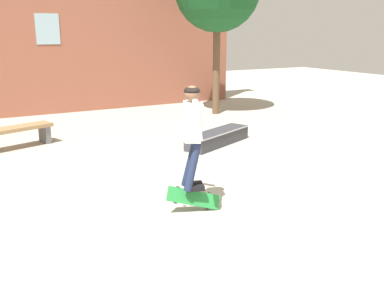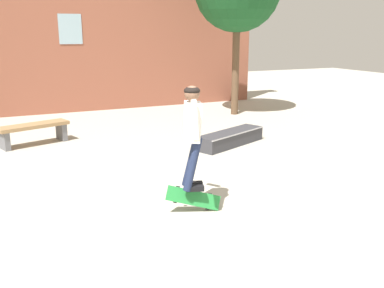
{
  "view_description": "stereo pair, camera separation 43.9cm",
  "coord_description": "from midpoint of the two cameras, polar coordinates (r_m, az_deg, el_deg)",
  "views": [
    {
      "loc": [
        -2.49,
        -4.03,
        2.5
      ],
      "look_at": [
        0.25,
        0.97,
        1.0
      ],
      "focal_mm": 40.0,
      "sensor_mm": 36.0,
      "label": 1
    },
    {
      "loc": [
        -2.1,
        -4.23,
        2.5
      ],
      "look_at": [
        0.25,
        0.97,
        1.0
      ],
      "focal_mm": 40.0,
      "sensor_mm": 36.0,
      "label": 2
    }
  ],
  "objects": [
    {
      "name": "building_backdrop",
      "position": [
        14.2,
        -20.02,
        13.61
      ],
      "size": [
        13.62,
        0.52,
        5.81
      ],
      "color": "#93513D",
      "rests_on": "ground_plane"
    },
    {
      "name": "skater",
      "position": [
        5.84,
        -2.14,
        2.11
      ],
      "size": [
        0.45,
        1.13,
        1.46
      ],
      "rotation": [
        0.0,
        0.0,
        -0.33
      ],
      "color": "silver"
    },
    {
      "name": "skateboard_flipping",
      "position": [
        6.12,
        -1.87,
        -7.24
      ],
      "size": [
        0.81,
        0.29,
        0.42
      ],
      "rotation": [
        0.0,
        0.0,
        -0.24
      ],
      "color": "#237F38"
    },
    {
      "name": "park_bench",
      "position": [
        10.27,
        -23.51,
        1.38
      ],
      "size": [
        1.62,
        0.9,
        0.48
      ],
      "rotation": [
        0.0,
        0.0,
        0.31
      ],
      "color": "#99754C",
      "rests_on": "ground_plane"
    },
    {
      "name": "ground_plane",
      "position": [
        5.35,
        0.31,
        -13.15
      ],
      "size": [
        40.0,
        40.0,
        0.0
      ],
      "primitive_type": "plane",
      "color": "#B2AD9E"
    },
    {
      "name": "skate_ledge",
      "position": [
        9.76,
        2.16,
        0.84
      ],
      "size": [
        1.93,
        1.21,
        0.32
      ],
      "rotation": [
        0.0,
        0.0,
        0.41
      ],
      "color": "#38383D",
      "rests_on": "ground_plane"
    }
  ]
}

